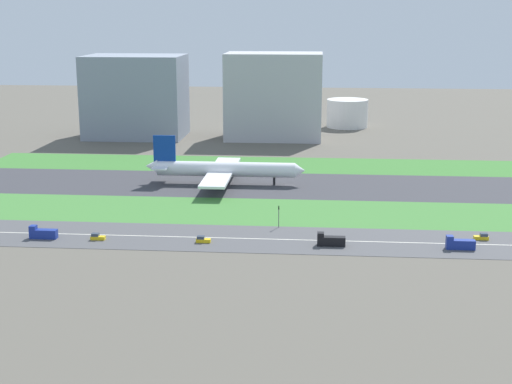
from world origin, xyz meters
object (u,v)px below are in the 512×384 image
Objects in this scene: truck_0 at (330,241)px; car_1 at (203,240)px; terminal_building at (136,96)px; hangar_building at (274,96)px; fuel_tank_west at (347,113)px; car_0 at (482,237)px; car_4 at (97,237)px; truck_1 at (460,244)px; traffic_light at (279,215)px; truck_2 at (43,233)px; airliner at (222,169)px.

truck_0 is 38.58m from car_1.
terminal_building is 1.03× the size of hangar_building.
truck_0 is at bearing -93.21° from fuel_tank_west.
car_0 is at bearing -173.30° from car_1.
car_4 is 1.00× the size of car_1.
truck_1 is 0.16× the size of hangar_building.
hangar_building reaches higher than car_4.
traffic_light is at bearing -85.97° from hangar_building.
truck_1 is 1.00× the size of truck_0.
truck_1 is 238.38m from fuel_tank_west.
traffic_light is 175.48m from hangar_building.
traffic_light is 196.37m from terminal_building.
car_1 is (32.72, 0.00, 0.00)m from car_4.
terminal_building reaches higher than truck_2.
airliner is 131.18m from terminal_building.
hangar_building is at bearing -102.50° from car_4.
car_0 is 1.00× the size of car_1.
truck_2 is 0.16× the size of terminal_building.
truck_2 is 49.94m from car_1.
airliner is 78.30m from car_1.
truck_1 is at bearing 180.00° from car_1.
terminal_building is at bearing 118.85° from airliner.
truck_1 is at bearing -180.00° from truck_2.
traffic_light is 221.05m from fuel_tank_west.
airliner is at bearing -120.36° from truck_2.
fuel_tank_west is (13.27, 237.00, 6.75)m from truck_0.
hangar_building is (59.79, 192.00, 21.70)m from truck_2.
hangar_building is at bearing 112.46° from car_0.
terminal_building reaches higher than car_1.
truck_1 reaches higher than car_0.
fuel_tank_west reaches higher than car_0.
truck_0 is 0.16× the size of terminal_building.
terminal_building is (-89.17, 174.01, 18.26)m from traffic_light.
truck_1 is at bearing 180.00° from car_4.
airliner is 89.09m from truck_0.
terminal_building is (-34.33, 192.00, 21.63)m from car_4.
fuel_tank_west is at bearing 20.73° from terminal_building.
hangar_building is at bearing -133.02° from fuel_tank_west.
traffic_light is at bearing -140.87° from car_1.
terminal_building is at bearing 180.00° from hangar_building.
truck_2 is 1.17× the size of traffic_light.
airliner is 112.40m from car_0.
traffic_light reaches higher than car_1.
hangar_building reaches higher than truck_1.
truck_2 is at bearing -175.76° from car_0.
truck_0 is at bearing -180.00° from truck_2.
car_0 is at bearing -167.87° from truck_0.
car_1 is at bearing -92.94° from hangar_building.
hangar_building is at bearing -70.85° from truck_1.
airliner is 9.03× the size of traffic_light.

